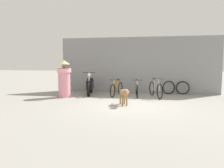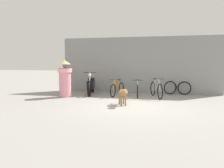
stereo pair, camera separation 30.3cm
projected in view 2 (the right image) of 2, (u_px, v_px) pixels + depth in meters
The scene contains 10 objects.
ground_plane at pixel (129, 106), 7.94m from camera, with size 60.00×60.00×0.00m, color gray.
shop_wall_back at pixel (139, 65), 11.16m from camera, with size 8.07×0.20×2.84m.
bicycle_0 at pixel (117, 89), 10.25m from camera, with size 0.47×1.62×0.79m.
bicycle_1 at pixel (137, 89), 10.05m from camera, with size 0.46×1.64×0.79m.
bicycle_2 at pixel (156, 89), 9.77m from camera, with size 0.64×1.63×0.87m.
motorcycle at pixel (91, 86), 10.66m from camera, with size 0.58×1.84×1.11m.
stray_dog at pixel (123, 94), 7.96m from camera, with size 0.52×1.00×0.63m.
person_in_robes at pixel (65, 78), 9.87m from camera, with size 0.89×0.89×1.67m.
spare_tire_left at pixel (184, 88), 10.55m from camera, with size 0.65×0.18×0.65m.
spare_tire_right at pixel (170, 88), 10.69m from camera, with size 0.63×0.28×0.66m.
Camera 2 is at (1.08, -7.77, 1.58)m, focal length 35.00 mm.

